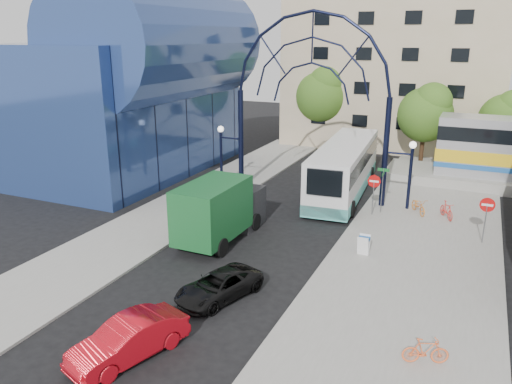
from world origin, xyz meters
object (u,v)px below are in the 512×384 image
at_px(tree_north_b, 323,93).
at_px(red_sedan, 129,339).
at_px(gateway_arch, 311,68).
at_px(sandwich_board, 364,243).
at_px(green_truck, 221,209).
at_px(tree_north_a, 427,112).
at_px(street_name_sign, 383,181).
at_px(tree_north_c, 507,117).
at_px(city_bus, 344,168).
at_px(black_suv, 219,286).
at_px(stop_sign, 374,185).
at_px(bike_near_a, 419,206).
at_px(bike_near_b, 447,210).
at_px(do_not_enter_sign, 487,209).
at_px(bike_far_b, 426,351).

bearing_deg(tree_north_b, red_sedan, -83.54).
bearing_deg(gateway_arch, sandwich_board, -55.09).
bearing_deg(green_truck, tree_north_a, 69.49).
bearing_deg(street_name_sign, tree_north_c, 65.69).
bearing_deg(city_bus, sandwich_board, -74.08).
bearing_deg(tree_north_c, black_suv, -111.32).
xyz_separation_m(tree_north_b, city_bus, (5.88, -14.05, -3.43)).
bearing_deg(street_name_sign, stop_sign, -123.64).
bearing_deg(bike_near_a, stop_sign, 178.23).
distance_m(green_truck, bike_near_b, 13.55).
bearing_deg(bike_near_b, city_bus, 130.67).
distance_m(gateway_arch, city_bus, 7.26).
bearing_deg(sandwich_board, street_name_sign, 93.46).
bearing_deg(gateway_arch, red_sedan, -89.64).
height_order(do_not_enter_sign, green_truck, green_truck).
bearing_deg(tree_north_c, tree_north_a, -161.56).
distance_m(street_name_sign, tree_north_b, 19.81).
bearing_deg(tree_north_a, red_sedan, -100.83).
bearing_deg(tree_north_c, stop_sign, -114.69).
height_order(green_truck, bike_far_b, green_truck).
distance_m(tree_north_c, bike_near_a, 15.76).
xyz_separation_m(stop_sign, tree_north_a, (1.32, 13.93, 2.61)).
xyz_separation_m(tree_north_b, bike_near_a, (11.22, -16.56, -4.66)).
bearing_deg(do_not_enter_sign, gateway_arch, 160.01).
bearing_deg(red_sedan, tree_north_b, 115.03).
height_order(tree_north_c, black_suv, tree_north_c).
relative_size(gateway_arch, bike_far_b, 8.81).
bearing_deg(red_sedan, do_not_enter_sign, 73.39).
height_order(gateway_arch, city_bus, gateway_arch).
height_order(black_suv, bike_near_a, black_suv).
distance_m(stop_sign, red_sedan, 18.09).
relative_size(gateway_arch, tree_north_a, 1.95).
bearing_deg(stop_sign, tree_north_b, 115.83).
relative_size(bike_near_a, bike_far_b, 1.20).
xyz_separation_m(tree_north_a, bike_far_b, (3.26, -27.74, -4.02)).
bearing_deg(tree_north_a, do_not_enter_sign, -72.97).
xyz_separation_m(do_not_enter_sign, sandwich_board, (-5.40, -4.02, -1.23)).
height_order(do_not_enter_sign, tree_north_a, tree_north_a).
bearing_deg(gateway_arch, bike_near_a, -4.95).
relative_size(stop_sign, sandwich_board, 2.53).
bearing_deg(black_suv, sandwich_board, 73.20).
bearing_deg(bike_far_b, tree_north_a, -13.96).
distance_m(black_suv, bike_near_b, 15.88).
height_order(street_name_sign, tree_north_b, tree_north_b).
relative_size(gateway_arch, sandwich_board, 13.80).
distance_m(city_bus, green_truck, 11.40).
distance_m(bike_near_a, bike_near_b, 1.65).
relative_size(stop_sign, red_sedan, 0.59).
height_order(stop_sign, tree_north_a, tree_north_a).
relative_size(stop_sign, bike_near_b, 1.48).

